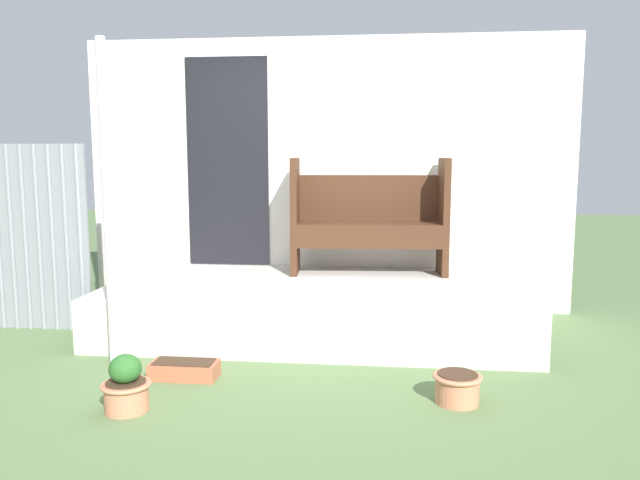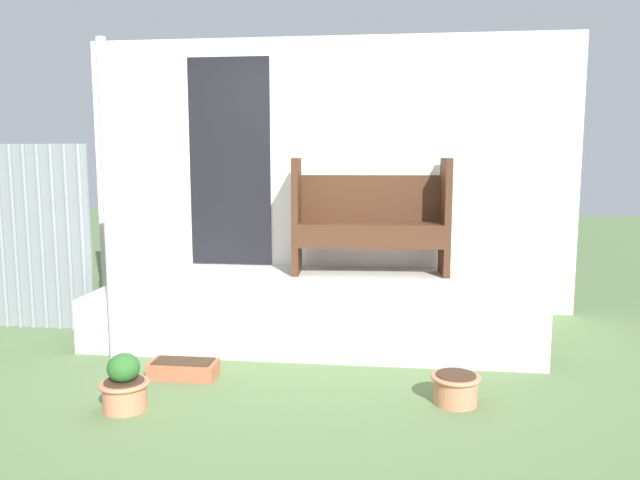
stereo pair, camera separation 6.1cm
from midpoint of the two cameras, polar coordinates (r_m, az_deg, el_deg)
name	(u,v)px [view 1 (the left image)]	position (r m, az deg, el deg)	size (l,w,h in m)	color
ground_plane	(289,363)	(4.61, -3.23, -11.17)	(24.00, 24.00, 0.00)	#5B7547
porch_slab	(315,308)	(5.34, -0.76, -6.20)	(3.47, 1.67, 0.41)	beige
house_wall	(322,175)	(6.04, -0.15, 5.97)	(4.67, 0.08, 2.60)	white
support_post	(108,205)	(4.63, -19.21, 3.02)	(0.07, 0.07, 2.29)	silver
bench	(369,215)	(5.71, 4.17, 2.25)	(1.43, 0.49, 1.06)	#422616
flower_pot_left	(126,386)	(3.94, -17.76, -12.63)	(0.29, 0.29, 0.34)	tan
flower_pot_middle	(457,386)	(3.97, 12.00, -12.97)	(0.30, 0.30, 0.19)	tan
planter_box_rect	(184,370)	(4.41, -12.70, -11.49)	(0.45, 0.21, 0.12)	#B26042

